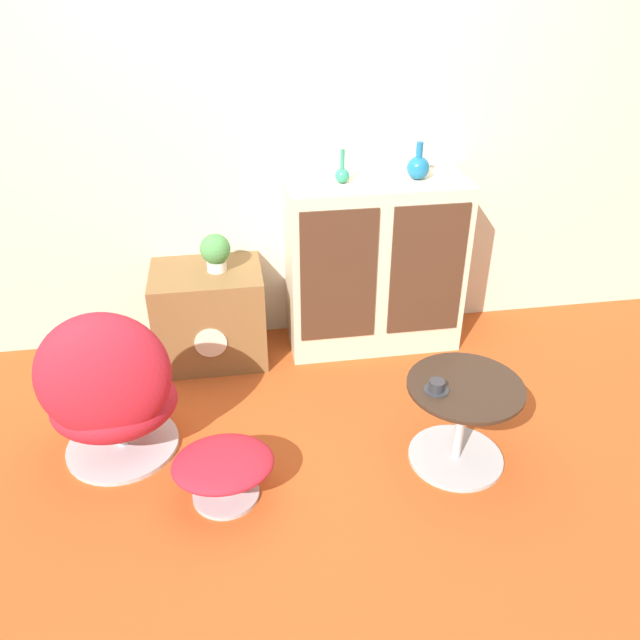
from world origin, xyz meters
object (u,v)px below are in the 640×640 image
coffee_table (461,419)px  teacup (437,387)px  ottoman (223,467)px  potted_plant (215,251)px  sideboard (374,266)px  vase_inner_left (418,167)px  tv_console (210,315)px  egg_chair (110,392)px  vase_leftmost (342,174)px

coffee_table → teacup: 0.26m
teacup → coffee_table: bearing=7.1°
ottoman → potted_plant: size_ratio=2.08×
sideboard → vase_inner_left: bearing=1.0°
ottoman → coffee_table: (1.10, 0.06, 0.07)m
tv_console → ottoman: size_ratio=1.40×
coffee_table → teacup: bearing=-172.9°
egg_chair → coffee_table: (1.60, -0.29, -0.13)m
sideboard → vase_leftmost: 0.60m
tv_console → vase_inner_left: 1.46m
egg_chair → vase_inner_left: vase_inner_left is taller
egg_chair → tv_console: bearing=61.0°
potted_plant → teacup: potted_plant is taller
sideboard → potted_plant: bearing=-178.7°
coffee_table → ottoman: bearing=-176.7°
vase_leftmost → vase_inner_left: size_ratio=0.89×
vase_inner_left → teacup: vase_inner_left is taller
vase_inner_left → vase_leftmost: bearing=180.0°
teacup → vase_leftmost: bearing=100.6°
potted_plant → tv_console: bearing=-179.6°
ottoman → vase_leftmost: bearing=58.0°
sideboard → teacup: bearing=-89.3°
vase_leftmost → vase_inner_left: (0.43, 0.00, 0.02)m
vase_inner_left → tv_console: bearing=-178.8°
ottoman → coffee_table: bearing=3.3°
vase_inner_left → potted_plant: size_ratio=0.95×
potted_plant → coffee_table: bearing=-45.8°
tv_console → vase_inner_left: size_ratio=3.05×
potted_plant → sideboard: bearing=1.3°
ottoman → vase_inner_left: vase_inner_left is taller
sideboard → tv_console: 1.01m
tv_console → teacup: (1.00, -1.12, 0.18)m
tv_console → coffee_table: bearing=-44.0°
vase_inner_left → teacup: bearing=-100.5°
sideboard → coffee_table: 1.17m
sideboard → teacup: sideboard is taller
tv_console → coffee_table: 1.59m
ottoman → vase_inner_left: (1.17, 1.19, 0.93)m
sideboard → potted_plant: (-0.92, -0.02, 0.17)m
teacup → ottoman: bearing=-177.3°
ottoman → vase_leftmost: 1.67m
vase_leftmost → coffee_table: bearing=-72.3°
tv_console → potted_plant: (0.07, 0.00, 0.40)m
coffee_table → vase_leftmost: vase_leftmost is taller
sideboard → egg_chair: size_ratio=1.26×
egg_chair → vase_leftmost: 1.65m
tv_console → coffee_table: size_ratio=1.19×
tv_console → potted_plant: size_ratio=2.90×
coffee_table → potted_plant: size_ratio=2.45×
teacup → egg_chair: bearing=168.0°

